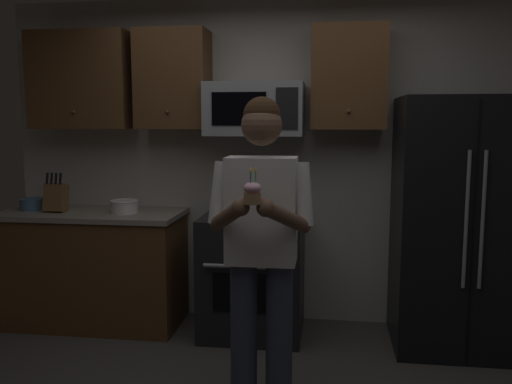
# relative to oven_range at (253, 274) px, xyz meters

# --- Properties ---
(wall_back) EXTENTS (4.40, 0.10, 2.60)m
(wall_back) POSITION_rel_oven_range_xyz_m (0.15, 0.39, 0.84)
(wall_back) COLOR beige
(wall_back) RESTS_ON ground
(oven_range) EXTENTS (0.76, 0.70, 0.93)m
(oven_range) POSITION_rel_oven_range_xyz_m (0.00, 0.00, 0.00)
(oven_range) COLOR black
(oven_range) RESTS_ON ground
(microwave) EXTENTS (0.74, 0.41, 0.40)m
(microwave) POSITION_rel_oven_range_xyz_m (0.00, 0.12, 1.26)
(microwave) COLOR #9EA0A5
(refrigerator) EXTENTS (0.90, 0.75, 1.80)m
(refrigerator) POSITION_rel_oven_range_xyz_m (1.50, -0.04, 0.44)
(refrigerator) COLOR black
(refrigerator) RESTS_ON ground
(cabinet_row_upper) EXTENTS (2.78, 0.36, 0.76)m
(cabinet_row_upper) POSITION_rel_oven_range_xyz_m (-0.57, 0.17, 1.49)
(cabinet_row_upper) COLOR brown
(counter_left) EXTENTS (1.44, 0.66, 0.92)m
(counter_left) POSITION_rel_oven_range_xyz_m (-1.30, 0.02, 0.00)
(counter_left) COLOR brown
(counter_left) RESTS_ON ground
(knife_block) EXTENTS (0.16, 0.15, 0.32)m
(knife_block) POSITION_rel_oven_range_xyz_m (-1.57, -0.03, 0.57)
(knife_block) COLOR brown
(knife_block) RESTS_ON counter_left
(bowl_large_white) EXTENTS (0.22, 0.22, 0.10)m
(bowl_large_white) POSITION_rel_oven_range_xyz_m (-1.01, -0.01, 0.51)
(bowl_large_white) COLOR white
(bowl_large_white) RESTS_ON counter_left
(bowl_small_colored) EXTENTS (0.20, 0.20, 0.09)m
(bowl_small_colored) POSITION_rel_oven_range_xyz_m (-1.81, 0.03, 0.51)
(bowl_small_colored) COLOR #4C7299
(bowl_small_colored) RESTS_ON counter_left
(person) EXTENTS (0.60, 0.48, 1.76)m
(person) POSITION_rel_oven_range_xyz_m (0.21, -1.12, 0.53)
(person) COLOR #383F59
(person) RESTS_ON ground
(cupcake) EXTENTS (0.09, 0.09, 0.17)m
(cupcake) POSITION_rel_oven_range_xyz_m (0.21, -1.45, 0.83)
(cupcake) COLOR #A87F56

